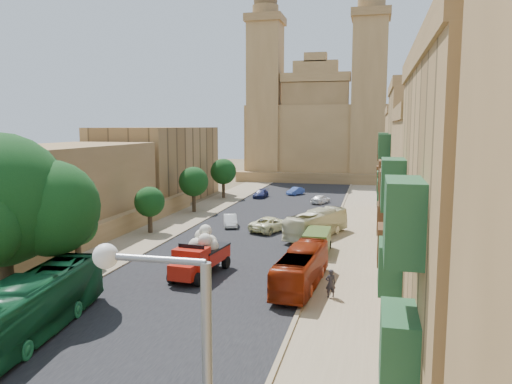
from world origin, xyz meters
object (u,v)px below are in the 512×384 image
at_px(church, 318,129).
at_px(street_tree_b, 150,202).
at_px(street_tree_a, 77,226).
at_px(pedestrian_a, 331,283).
at_px(car_blue_b, 295,191).
at_px(ficus_tree, 1,204).
at_px(red_truck, 200,254).
at_px(bus_green_north, 35,304).
at_px(street_tree_d, 223,172).
at_px(car_white_a, 230,221).
at_px(olive_pickup, 317,242).
at_px(bus_red_east, 301,268).
at_px(street_tree_c, 194,182).
at_px(car_dkblue, 261,194).
at_px(pedestrian_c, 322,262).
at_px(car_white_b, 321,199).
at_px(car_blue_a, 200,260).
at_px(bus_cream_east, 317,224).
at_px(car_cream, 271,224).

xyz_separation_m(church, street_tree_b, (-10.00, -54.61, -6.53)).
bearing_deg(street_tree_a, pedestrian_a, -7.44).
bearing_deg(car_blue_b, ficus_tree, -76.59).
xyz_separation_m(red_truck, bus_green_north, (-4.66, -10.99, -0.00)).
bearing_deg(street_tree_d, ficus_tree, -89.23).
bearing_deg(church, car_white_a, -93.81).
bearing_deg(street_tree_b, church, 79.62).
distance_m(street_tree_d, car_white_a, 20.72).
xyz_separation_m(olive_pickup, bus_red_east, (-0.00, -8.87, 0.34)).
height_order(street_tree_a, olive_pickup, street_tree_a).
distance_m(street_tree_a, street_tree_c, 24.01).
bearing_deg(car_white_a, red_truck, -99.66).
relative_size(olive_pickup, car_dkblue, 1.13).
bearing_deg(pedestrian_c, street_tree_d, -138.20).
bearing_deg(bus_red_east, car_white_b, -82.21).
height_order(olive_pickup, car_blue_a, olive_pickup).
xyz_separation_m(church, car_white_b, (4.03, -32.63, -8.93)).
xyz_separation_m(church, car_blue_a, (-1.12, -65.21, -8.81)).
bearing_deg(bus_cream_east, pedestrian_c, 119.59).
height_order(ficus_tree, bus_red_east, ficus_tree).
bearing_deg(street_tree_c, street_tree_a, -90.00).
relative_size(bus_red_east, car_white_a, 2.39).
relative_size(bus_red_east, car_dkblue, 2.28).
xyz_separation_m(car_dkblue, pedestrian_a, (13.38, -39.94, 0.30)).
height_order(olive_pickup, pedestrian_c, pedestrian_c).
bearing_deg(street_tree_a, olive_pickup, 25.87).
height_order(bus_red_east, car_dkblue, bus_red_east).
distance_m(olive_pickup, car_white_b, 26.10).
height_order(church, street_tree_b, church).
bearing_deg(street_tree_b, pedestrian_a, -37.94).
bearing_deg(church, street_tree_c, -103.21).
relative_size(bus_green_north, bus_cream_east, 1.20).
height_order(bus_cream_east, pedestrian_c, bus_cream_east).
distance_m(red_truck, car_dkblue, 37.79).
xyz_separation_m(bus_green_north, pedestrian_c, (12.77, 13.01, -0.55)).
bearing_deg(church, bus_cream_east, -83.72).
relative_size(street_tree_a, street_tree_d, 0.81).
height_order(bus_cream_east, car_dkblue, bus_cream_east).
height_order(church, car_dkblue, church).
xyz_separation_m(church, car_dkblue, (-4.89, -29.09, -8.95)).
height_order(ficus_tree, street_tree_c, ficus_tree).
bearing_deg(pedestrian_a, car_dkblue, -92.87).
distance_m(street_tree_a, car_white_b, 36.85).
distance_m(street_tree_b, pedestrian_c, 20.26).
bearing_deg(bus_cream_east, car_white_b, -63.51).
relative_size(pedestrian_a, pedestrian_c, 0.92).
bearing_deg(street_tree_d, bus_green_north, -84.25).
xyz_separation_m(street_tree_c, bus_green_north, (4.73, -35.00, -2.13)).
relative_size(car_blue_a, car_cream, 0.81).
distance_m(street_tree_d, car_cream, 23.63).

